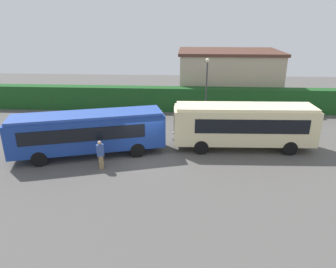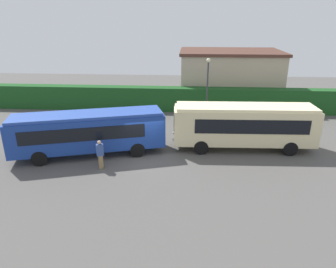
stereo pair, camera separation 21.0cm
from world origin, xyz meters
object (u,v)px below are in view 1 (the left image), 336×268
object	(u,v)px
bus_blue	(89,131)
lamppost	(207,82)
person_right	(100,154)
person_center	(85,128)
person_left	(63,130)
bus_cream	(244,124)

from	to	relation	value
bus_blue	lamppost	world-z (taller)	lamppost
person_right	bus_blue	bearing A→B (deg)	7.35
person_center	lamppost	distance (m)	11.45
bus_blue	person_left	xyz separation A→B (m)	(-2.76, 2.24, -0.75)
bus_cream	person_right	distance (m)	10.11
person_right	person_center	bearing A→B (deg)	1.94
bus_blue	lamppost	xyz separation A→B (m)	(8.30, 8.66, 1.75)
bus_cream	lamppost	distance (m)	7.41
bus_cream	person_center	bearing A→B (deg)	-7.57
bus_cream	lamppost	xyz separation A→B (m)	(-2.31, 6.84, 1.63)
person_left	lamppost	world-z (taller)	lamppost
person_right	lamppost	size ratio (longest dim) A/B	0.34
bus_blue	person_left	bearing A→B (deg)	124.31
lamppost	person_center	bearing A→B (deg)	-149.34
person_left	person_right	world-z (taller)	person_right
bus_blue	lamppost	bearing A→B (deg)	29.60
bus_cream	person_left	xyz separation A→B (m)	(-13.37, 0.43, -0.86)
person_center	bus_cream	bearing A→B (deg)	165.03
person_left	person_center	xyz separation A→B (m)	(1.46, 0.73, -0.09)
bus_blue	person_right	bearing A→B (deg)	-73.68
bus_blue	person_center	xyz separation A→B (m)	(-1.29, 2.97, -0.84)
person_left	person_center	distance (m)	1.64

